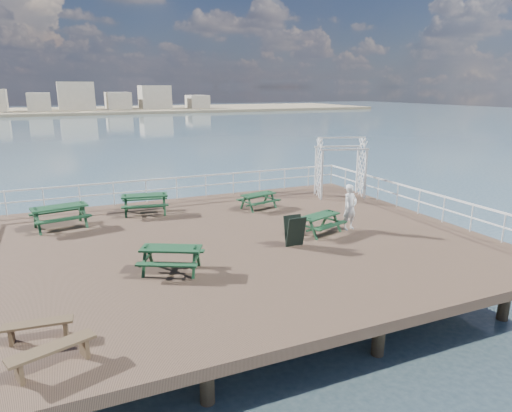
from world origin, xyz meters
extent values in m
cube|color=brown|center=(0.00, 0.00, -0.15)|extent=(18.00, 14.00, 0.30)
plane|color=#3E5869|center=(0.00, 40.00, -2.00)|extent=(300.00, 300.00, 0.00)
cube|color=tan|center=(15.00, 135.00, -1.60)|extent=(160.00, 40.00, 0.80)
cube|color=beige|center=(-8.00, 132.00, 1.30)|extent=(6.00, 8.00, 5.00)
cube|color=beige|center=(2.00, 132.00, 2.80)|extent=(10.00, 8.00, 8.00)
cube|color=beige|center=(14.00, 132.00, 1.30)|extent=(7.00, 8.00, 5.00)
cube|color=beige|center=(25.00, 132.00, 2.30)|extent=(9.00, 8.00, 7.00)
cube|color=beige|center=(38.00, 132.00, 0.80)|extent=(6.00, 8.00, 4.00)
cylinder|color=brown|center=(7.50, -5.50, -1.35)|extent=(0.36, 0.36, 2.10)
cylinder|color=brown|center=(-7.50, 5.50, -1.35)|extent=(0.36, 0.36, 2.10)
cylinder|color=brown|center=(7.50, 5.50, -1.35)|extent=(0.36, 0.36, 2.10)
cube|color=silver|center=(0.00, 6.85, 1.05)|extent=(17.70, 0.07, 0.07)
cube|color=silver|center=(0.00, 6.85, 0.55)|extent=(17.70, 0.05, 0.05)
cube|color=silver|center=(8.85, 0.00, 1.05)|extent=(0.07, 13.70, 0.07)
cube|color=silver|center=(8.85, 0.00, 0.55)|extent=(0.05, 13.70, 0.05)
cube|color=#163D22|center=(-5.30, 4.07, 0.83)|extent=(2.12, 1.13, 0.07)
cube|color=#163D22|center=(-5.42, 4.73, 0.50)|extent=(2.03, 0.64, 0.06)
cube|color=#163D22|center=(-5.18, 3.41, 0.50)|extent=(2.03, 0.64, 0.06)
cube|color=#163D22|center=(-6.13, 3.91, 0.48)|extent=(0.38, 1.61, 0.07)
cube|color=#163D22|center=(-4.48, 4.22, 0.48)|extent=(0.38, 1.61, 0.07)
cube|color=#163D22|center=(-6.19, 4.24, 0.42)|extent=(0.19, 0.58, 0.98)
cube|color=#163D22|center=(-6.07, 3.59, 0.42)|extent=(0.19, 0.58, 0.98)
cube|color=#163D22|center=(-4.54, 4.55, 0.42)|extent=(0.19, 0.58, 0.98)
cube|color=#163D22|center=(-4.42, 3.89, 0.42)|extent=(0.19, 0.58, 0.98)
cube|color=#163D22|center=(-5.30, 4.07, 0.28)|extent=(1.78, 0.41, 0.07)
cube|color=#163D22|center=(-1.90, 4.83, 0.79)|extent=(2.03, 1.08, 0.06)
cube|color=#163D22|center=(-1.79, 5.47, 0.48)|extent=(1.94, 0.60, 0.05)
cube|color=#163D22|center=(-2.02, 4.20, 0.48)|extent=(1.94, 0.60, 0.05)
cube|color=#163D22|center=(-2.69, 4.98, 0.46)|extent=(0.36, 1.54, 0.06)
cube|color=#163D22|center=(-1.11, 4.69, 0.46)|extent=(0.36, 1.54, 0.06)
cube|color=#163D22|center=(-2.64, 5.29, 0.41)|extent=(0.18, 0.56, 0.94)
cube|color=#163D22|center=(-2.75, 4.66, 0.41)|extent=(0.18, 0.56, 0.94)
cube|color=#163D22|center=(-1.06, 5.01, 0.41)|extent=(0.18, 0.56, 0.94)
cube|color=#163D22|center=(-1.17, 4.38, 0.41)|extent=(0.18, 0.56, 0.94)
cube|color=#163D22|center=(-1.90, 4.83, 0.27)|extent=(1.70, 0.39, 0.06)
cube|color=#163D22|center=(2.91, 3.61, 0.65)|extent=(1.68, 0.99, 0.05)
cube|color=#163D22|center=(2.78, 4.12, 0.39)|extent=(1.58, 0.60, 0.04)
cube|color=#163D22|center=(3.04, 3.10, 0.39)|extent=(1.58, 0.60, 0.04)
cube|color=#163D22|center=(2.27, 3.44, 0.38)|extent=(0.38, 1.25, 0.05)
cube|color=#163D22|center=(3.55, 3.77, 0.38)|extent=(0.38, 1.25, 0.05)
cube|color=#163D22|center=(2.21, 3.70, 0.33)|extent=(0.18, 0.46, 0.77)
cube|color=#163D22|center=(2.34, 3.19, 0.33)|extent=(0.18, 0.46, 0.77)
cube|color=#163D22|center=(3.48, 4.03, 0.33)|extent=(0.18, 0.46, 0.77)
cube|color=#163D22|center=(3.61, 3.52, 0.33)|extent=(0.18, 0.46, 0.77)
cube|color=#163D22|center=(2.91, 3.61, 0.22)|extent=(1.37, 0.42, 0.05)
cube|color=#163D22|center=(-2.41, -1.97, 0.72)|extent=(1.87, 1.41, 0.06)
cube|color=#163D22|center=(-2.14, -1.46, 0.44)|extent=(1.67, 1.02, 0.05)
cube|color=#163D22|center=(-2.67, -2.49, 0.44)|extent=(1.67, 1.02, 0.05)
cube|color=#163D22|center=(-3.06, -1.64, 0.42)|extent=(0.71, 1.29, 0.06)
cube|color=#163D22|center=(-1.76, -2.31, 0.42)|extent=(0.71, 1.29, 0.06)
cube|color=#163D22|center=(-2.92, -1.38, 0.37)|extent=(0.30, 0.48, 0.85)
cube|color=#163D22|center=(-3.19, -1.90, 0.37)|extent=(0.30, 0.48, 0.85)
cube|color=#163D22|center=(-1.63, -2.05, 0.37)|extent=(0.30, 0.48, 0.85)
cube|color=#163D22|center=(-1.89, -2.57, 0.37)|extent=(0.30, 0.48, 0.85)
cube|color=#163D22|center=(-2.41, -1.97, 0.24)|extent=(1.42, 0.78, 0.06)
cube|color=#163D22|center=(3.53, -0.58, 0.68)|extent=(1.77, 1.14, 0.05)
cube|color=#163D22|center=(3.35, -0.06, 0.41)|extent=(1.63, 0.75, 0.05)
cube|color=#163D22|center=(3.71, -1.10, 0.41)|extent=(1.63, 0.75, 0.05)
cube|color=#163D22|center=(2.88, -0.80, 0.39)|extent=(0.50, 1.28, 0.05)
cube|color=#163D22|center=(4.18, -0.35, 0.39)|extent=(0.50, 1.28, 0.05)
cube|color=#163D22|center=(2.79, -0.54, 0.35)|extent=(0.22, 0.47, 0.80)
cube|color=#163D22|center=(2.97, -1.06, 0.35)|extent=(0.22, 0.47, 0.80)
cube|color=#163D22|center=(4.09, -0.09, 0.35)|extent=(0.22, 0.47, 0.80)
cube|color=#163D22|center=(4.27, -0.61, 0.35)|extent=(0.22, 0.47, 0.80)
cube|color=#163D22|center=(3.53, -0.58, 0.23)|extent=(1.41, 0.55, 0.05)
cube|color=brown|center=(-5.67, -5.80, 0.44)|extent=(1.68, 0.92, 0.06)
cube|color=brown|center=(-6.25, -6.01, 0.21)|extent=(0.19, 0.36, 0.41)
cube|color=brown|center=(-5.09, -5.59, 0.21)|extent=(0.19, 0.36, 0.41)
cube|color=brown|center=(-5.94, -4.54, 0.38)|extent=(1.45, 0.48, 0.05)
cube|color=brown|center=(-6.47, -4.48, 0.18)|extent=(0.10, 0.31, 0.36)
cube|color=brown|center=(-5.41, -4.59, 0.18)|extent=(0.10, 0.31, 0.36)
cube|color=silver|center=(6.39, 3.92, 1.19)|extent=(0.11, 0.11, 2.38)
cube|color=silver|center=(6.73, 5.05, 1.19)|extent=(0.11, 0.11, 2.38)
cube|color=silver|center=(8.47, 3.28, 1.19)|extent=(0.11, 0.11, 2.38)
cube|color=silver|center=(8.81, 4.42, 1.19)|extent=(0.11, 0.11, 2.38)
cube|color=silver|center=(7.43, 3.60, 2.41)|extent=(2.30, 0.77, 0.08)
cube|color=silver|center=(7.77, 4.74, 2.41)|extent=(2.30, 0.77, 0.08)
cube|color=silver|center=(7.60, 4.17, 2.92)|extent=(2.29, 0.76, 0.07)
cube|color=black|center=(1.99, -1.56, 0.52)|extent=(0.66, 0.29, 1.07)
cube|color=black|center=(2.00, -1.35, 0.52)|extent=(0.66, 0.29, 1.07)
imported|color=white|center=(4.82, -0.63, 0.88)|extent=(0.71, 0.53, 1.75)
camera|label=1|loc=(-5.22, -14.51, 5.30)|focal=32.00mm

